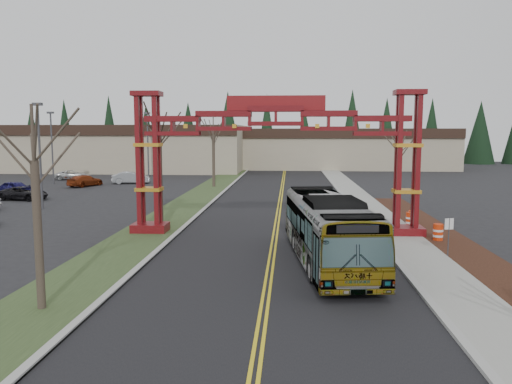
# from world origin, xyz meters

# --- Properties ---
(ground) EXTENTS (200.00, 200.00, 0.00)m
(ground) POSITION_xyz_m (0.00, 0.00, 0.00)
(ground) COLOR black
(ground) RESTS_ON ground
(road) EXTENTS (12.00, 110.00, 0.02)m
(road) POSITION_xyz_m (0.00, 25.00, 0.01)
(road) COLOR black
(road) RESTS_ON ground
(lane_line_left) EXTENTS (0.12, 100.00, 0.01)m
(lane_line_left) POSITION_xyz_m (-0.12, 25.00, 0.03)
(lane_line_left) COLOR yellow
(lane_line_left) RESTS_ON road
(lane_line_right) EXTENTS (0.12, 100.00, 0.01)m
(lane_line_right) POSITION_xyz_m (0.12, 25.00, 0.03)
(lane_line_right) COLOR yellow
(lane_line_right) RESTS_ON road
(curb_right) EXTENTS (0.30, 110.00, 0.15)m
(curb_right) POSITION_xyz_m (6.15, 25.00, 0.07)
(curb_right) COLOR #A5A5A0
(curb_right) RESTS_ON ground
(sidewalk_right) EXTENTS (2.60, 110.00, 0.14)m
(sidewalk_right) POSITION_xyz_m (7.60, 25.00, 0.08)
(sidewalk_right) COLOR gray
(sidewalk_right) RESTS_ON ground
(landscape_strip) EXTENTS (2.60, 50.00, 0.12)m
(landscape_strip) POSITION_xyz_m (10.20, 10.00, 0.06)
(landscape_strip) COLOR black
(landscape_strip) RESTS_ON ground
(grass_median) EXTENTS (4.00, 110.00, 0.08)m
(grass_median) POSITION_xyz_m (-8.00, 25.00, 0.04)
(grass_median) COLOR #304221
(grass_median) RESTS_ON ground
(curb_left) EXTENTS (0.30, 110.00, 0.15)m
(curb_left) POSITION_xyz_m (-6.15, 25.00, 0.07)
(curb_left) COLOR #A5A5A0
(curb_left) RESTS_ON ground
(gateway_arch) EXTENTS (18.20, 1.60, 8.90)m
(gateway_arch) POSITION_xyz_m (0.00, 18.00, 5.98)
(gateway_arch) COLOR #570B0C
(gateway_arch) RESTS_ON ground
(retail_building_west) EXTENTS (46.00, 22.30, 7.50)m
(retail_building_west) POSITION_xyz_m (-30.00, 71.96, 3.76)
(retail_building_west) COLOR tan
(retail_building_west) RESTS_ON ground
(retail_building_east) EXTENTS (38.00, 20.30, 7.00)m
(retail_building_east) POSITION_xyz_m (10.00, 79.95, 3.51)
(retail_building_east) COLOR tan
(retail_building_east) RESTS_ON ground
(conifer_treeline) EXTENTS (116.10, 5.60, 13.00)m
(conifer_treeline) POSITION_xyz_m (0.25, 92.00, 6.49)
(conifer_treeline) COLOR black
(conifer_treeline) RESTS_ON ground
(transit_bus) EXTENTS (4.19, 12.23, 3.34)m
(transit_bus) POSITION_xyz_m (2.75, 11.25, 1.67)
(transit_bus) COLOR #97999E
(transit_bus) RESTS_ON ground
(silver_sedan) EXTENTS (2.44, 4.41, 1.38)m
(silver_sedan) POSITION_xyz_m (2.58, 30.39, 0.69)
(silver_sedan) COLOR #A5A8AD
(silver_sedan) RESTS_ON ground
(parked_car_near_c) EXTENTS (4.80, 2.73, 1.26)m
(parked_car_near_c) POSITION_xyz_m (-24.30, 32.42, 0.63)
(parked_car_near_c) COLOR black
(parked_car_near_c) RESTS_ON ground
(parked_car_mid_a) EXTENTS (3.49, 5.06, 1.36)m
(parked_car_mid_a) POSITION_xyz_m (-23.38, 44.52, 0.68)
(parked_car_mid_a) COLOR maroon
(parked_car_mid_a) RESTS_ON ground
(parked_car_mid_b) EXTENTS (4.47, 2.66, 1.42)m
(parked_car_mid_b) POSITION_xyz_m (-27.74, 36.19, 0.71)
(parked_car_mid_b) COLOR #1B1854
(parked_car_mid_b) RESTS_ON ground
(parked_car_far_a) EXTENTS (4.85, 2.62, 1.52)m
(parked_car_far_a) POSITION_xyz_m (-18.97, 48.02, 0.76)
(parked_car_far_a) COLOR #B2B6BA
(parked_car_far_a) RESTS_ON ground
(parked_car_far_b) EXTENTS (4.96, 3.37, 1.26)m
(parked_car_far_b) POSITION_xyz_m (-28.55, 52.69, 0.63)
(parked_car_far_b) COLOR silver
(parked_car_far_b) RESTS_ON ground
(bare_tree_median_near) EXTENTS (2.96, 2.96, 7.35)m
(bare_tree_median_near) POSITION_xyz_m (-8.00, 3.96, 5.35)
(bare_tree_median_near) COLOR #382D26
(bare_tree_median_near) RESTS_ON ground
(bare_tree_median_mid) EXTENTS (3.18, 3.18, 8.27)m
(bare_tree_median_mid) POSITION_xyz_m (-8.00, 20.70, 6.13)
(bare_tree_median_mid) COLOR #382D26
(bare_tree_median_mid) RESTS_ON ground
(bare_tree_median_far) EXTENTS (3.45, 3.45, 8.33)m
(bare_tree_median_far) POSITION_xyz_m (-8.00, 44.71, 6.01)
(bare_tree_median_far) COLOR #382D26
(bare_tree_median_far) RESTS_ON ground
(bare_tree_right_far) EXTENTS (2.92, 2.92, 6.95)m
(bare_tree_right_far) POSITION_xyz_m (10.00, 29.62, 4.99)
(bare_tree_right_far) COLOR #382D26
(bare_tree_right_far) RESTS_ON ground
(light_pole_near) EXTENTS (0.76, 0.38, 8.79)m
(light_pole_near) POSITION_xyz_m (-19.83, 27.25, 5.08)
(light_pole_near) COLOR #3F3F44
(light_pole_near) RESTS_ON ground
(light_pole_mid) EXTENTS (0.77, 0.38, 8.87)m
(light_pole_mid) POSITION_xyz_m (-28.27, 46.63, 5.13)
(light_pole_mid) COLOR #3F3F44
(light_pole_mid) RESTS_ON ground
(light_pole_far) EXTENTS (0.80, 0.40, 9.21)m
(light_pole_far) POSITION_xyz_m (-19.41, 57.42, 5.33)
(light_pole_far) COLOR #3F3F44
(light_pole_far) RESTS_ON ground
(street_sign) EXTENTS (0.46, 0.14, 2.06)m
(street_sign) POSITION_xyz_m (8.94, 12.57, 1.48)
(street_sign) COLOR #3F3F44
(street_sign) RESTS_ON ground
(barrel_south) EXTENTS (0.58, 0.58, 1.07)m
(barrel_south) POSITION_xyz_m (9.54, 16.42, 0.53)
(barrel_south) COLOR red
(barrel_south) RESTS_ON ground
(barrel_mid) EXTENTS (0.57, 0.57, 1.06)m
(barrel_mid) POSITION_xyz_m (8.95, 20.72, 0.53)
(barrel_mid) COLOR red
(barrel_mid) RESTS_ON ground
(barrel_north) EXTENTS (0.56, 0.56, 1.04)m
(barrel_north) POSITION_xyz_m (9.33, 21.67, 0.52)
(barrel_north) COLOR red
(barrel_north) RESTS_ON ground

